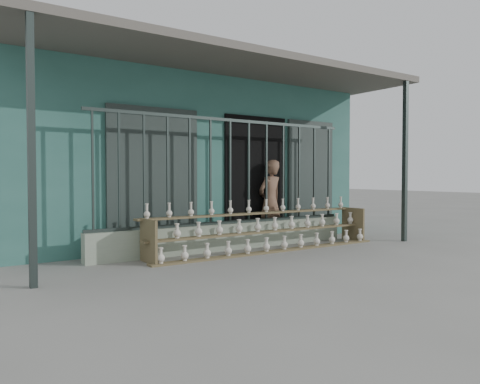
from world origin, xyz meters
TOP-DOWN VIEW (x-y plane):
  - ground at (0.00, 0.00)m, footprint 60.00×60.00m
  - workshop_building at (0.00, 4.23)m, footprint 7.40×6.60m
  - parapet_wall at (0.00, 1.30)m, footprint 5.00×0.20m
  - security_fence at (-0.00, 1.30)m, footprint 5.00×0.04m
  - shelf_rack at (0.48, 0.89)m, footprint 4.50×0.68m
  - elderly_woman at (1.11, 1.60)m, footprint 0.65×0.50m

SIDE VIEW (x-z plane):
  - ground at x=0.00m, z-range 0.00..0.00m
  - parapet_wall at x=0.00m, z-range 0.00..0.45m
  - shelf_rack at x=0.48m, z-range -0.07..0.79m
  - elderly_woman at x=1.11m, z-range 0.00..1.57m
  - security_fence at x=0.00m, z-range 0.45..2.25m
  - workshop_building at x=0.00m, z-range 0.02..3.23m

